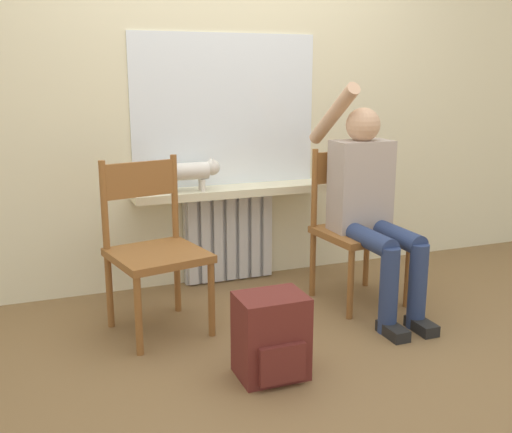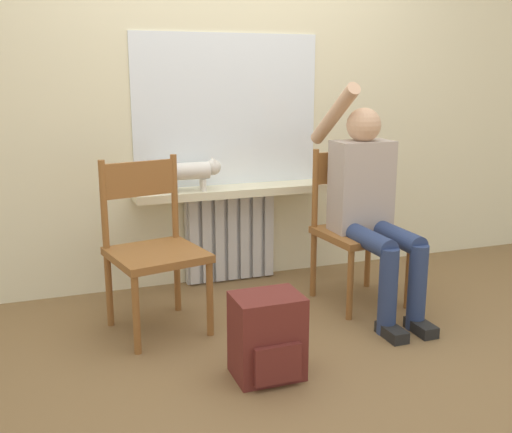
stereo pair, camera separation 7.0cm
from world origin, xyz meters
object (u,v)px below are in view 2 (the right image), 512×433
(chair_right, at_px, (357,226))
(person, at_px, (370,200))
(chair_left, at_px, (153,245))
(cat, at_px, (194,171))
(backpack, at_px, (267,337))

(chair_right, relative_size, person, 0.70)
(chair_left, height_order, cat, chair_left)
(cat, bearing_deg, chair_left, -125.63)
(cat, bearing_deg, person, -35.25)
(chair_left, xyz_separation_m, cat, (0.35, 0.49, 0.30))
(backpack, bearing_deg, cat, 91.32)
(chair_left, distance_m, person, 1.24)
(chair_left, relative_size, person, 0.70)
(chair_left, height_order, person, person)
(person, relative_size, cat, 2.84)
(cat, xyz_separation_m, backpack, (0.03, -1.19, -0.58))
(person, bearing_deg, chair_left, 173.89)
(chair_left, xyz_separation_m, chair_right, (1.22, 0.00, 0.00))
(chair_left, height_order, backpack, chair_left)
(chair_right, xyz_separation_m, person, (0.00, -0.13, 0.18))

